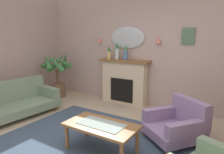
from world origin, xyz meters
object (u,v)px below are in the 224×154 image
Objects in this scene: mantel_vase_left at (117,51)px; armchair_in_corner at (177,123)px; floral_couch at (15,101)px; potted_plant_corner_palm at (57,74)px; mantel_vase_centre at (126,53)px; coffee_table at (101,128)px; fireplace at (124,82)px; mantel_vase_right at (109,52)px; framed_picture at (188,36)px; wall_sconce_left at (99,40)px; wall_mirror at (127,38)px; wall_sconce_right at (158,40)px.

mantel_vase_left is 0.38× the size of armchair_in_corner.
potted_plant_corner_palm is at bearing 100.62° from floral_couch.
coffee_table is (0.78, -2.20, -0.96)m from mantel_vase_centre.
mantel_vase_left is 1.11× the size of mantel_vase_centre.
mantel_vase_right reaches higher than fireplace.
framed_picture is (1.70, 0.18, 0.37)m from mantel_vase_left.
mantel_vase_left is at bearing 115.13° from coffee_table.
fireplace is 1.38m from wall_sconce_left.
mantel_vase_left reaches higher than armchair_in_corner.
wall_mirror is at bearing 106.39° from mantel_vase_centre.
wall_mirror is at bearing 109.35° from coffee_table.
coffee_table is at bearing -64.87° from mantel_vase_left.
wall_mirror is (0.20, 0.17, 0.33)m from mantel_vase_left.
mantel_vase_centre is at bearing -7.59° from wall_sconce_left.
framed_picture is 2.83m from coffee_table.
wall_mirror is 0.54× the size of floral_couch.
wall_sconce_left is 0.10× the size of potted_plant_corner_palm.
wall_sconce_left reaches higher than armchair_in_corner.
mantel_vase_centre reaches higher than fireplace.
wall_sconce_left reaches higher than fireplace.
floral_couch is 3.46m from armchair_in_corner.
framed_picture is at bearing 35.10° from floral_couch.
mantel_vase_left reaches higher than mantel_vase_right.
potted_plant_corner_palm is at bearing -161.23° from mantel_vase_right.
armchair_in_corner is (1.68, -1.25, -1.04)m from mantel_vase_centre.
framed_picture is at bearing 7.08° from mantel_vase_centre.
mantel_vase_left is 0.45× the size of wall_mirror.
fireplace is at bearing 8.06° from mantel_vase_left.
armchair_in_corner reaches higher than coffee_table.
armchair_in_corner is at bearing 46.85° from coffee_table.
wall_sconce_left reaches higher than mantel_vase_centre.
mantel_vase_left reaches higher than coffee_table.
coffee_table is (-0.67, -2.38, -1.37)m from framed_picture.
mantel_vase_centre is 2.81× the size of wall_sconce_right.
armchair_in_corner is (2.18, -1.25, -1.04)m from mantel_vase_right.
framed_picture is (1.95, 0.18, 0.41)m from mantel_vase_right.
potted_plant_corner_palm is (-1.97, -0.50, -0.66)m from mantel_vase_centre.
floral_couch is at bearing -139.23° from wall_sconce_right.
wall_sconce_left is 0.08× the size of floral_couch.
wall_mirror is 0.71× the size of potted_plant_corner_palm.
wall_sconce_left is (-0.40, 0.12, 0.32)m from mantel_vase_right.
armchair_in_corner is 3.75m from potted_plant_corner_palm.
potted_plant_corner_palm is (-1.07, -0.62, -0.98)m from wall_sconce_left.
fireplace is 3.83× the size of mantel_vase_right.
potted_plant_corner_palm is (-2.76, 1.70, 0.30)m from coffee_table.
armchair_in_corner is (1.73, -1.42, -1.40)m from wall_mirror.
wall_sconce_right is at bearing 40.77° from floral_couch.
mantel_vase_left is 0.25× the size of floral_couch.
wall_sconce_right is at bearing 89.60° from coffee_table.
wall_sconce_right is 2.65m from coffee_table.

